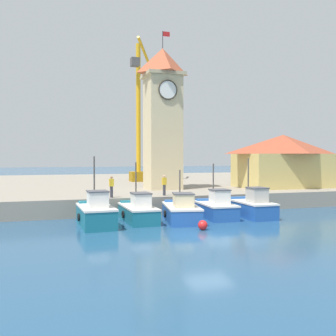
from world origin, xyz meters
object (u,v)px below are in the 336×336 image
object	(u,v)px
fishing_boat_left_inner	(181,211)
fishing_boat_center	(252,207)
fishing_boat_left_outer	(138,211)
clock_tower	(163,115)
port_crane_near	(139,128)
dock_worker_near_tower	(164,185)
dock_worker_along_quay	(111,186)
fishing_boat_mid_left	(216,208)
mooring_buoy	(203,225)
fishing_boat_far_left	(96,214)
warehouse_right	(283,160)

from	to	relation	value
fishing_boat_left_inner	fishing_boat_center	distance (m)	5.59
fishing_boat_left_outer	clock_tower	bearing A→B (deg)	64.17
port_crane_near	dock_worker_near_tower	size ratio (longest dim) A/B	11.04
fishing_boat_left_outer	dock_worker_along_quay	xyz separation A→B (m)	(-1.30, 3.19, 1.51)
fishing_boat_mid_left	mooring_buoy	world-z (taller)	fishing_boat_mid_left
fishing_boat_far_left	mooring_buoy	bearing A→B (deg)	-28.12
fishing_boat_left_outer	port_crane_near	xyz separation A→B (m)	(5.10, 21.39, 7.25)
fishing_boat_center	port_crane_near	bearing A→B (deg)	98.62
fishing_boat_left_inner	fishing_boat_mid_left	size ratio (longest dim) A/B	1.21
fishing_boat_far_left	fishing_boat_left_outer	xyz separation A→B (m)	(2.99, 0.97, -0.11)
fishing_boat_left_outer	fishing_boat_center	size ratio (longest dim) A/B	1.10
fishing_boat_left_inner	dock_worker_along_quay	distance (m)	5.95
clock_tower	dock_worker_along_quay	size ratio (longest dim) A/B	9.18
clock_tower	port_crane_near	size ratio (longest dim) A/B	0.83
fishing_boat_left_inner	fishing_boat_far_left	bearing A→B (deg)	-178.36
warehouse_right	dock_worker_along_quay	size ratio (longest dim) A/B	5.69
fishing_boat_mid_left	dock_worker_near_tower	distance (m)	4.92
dock_worker_along_quay	fishing_boat_left_outer	bearing A→B (deg)	-67.81
mooring_buoy	dock_worker_along_quay	size ratio (longest dim) A/B	0.36
fishing_boat_left_inner	fishing_boat_center	bearing A→B (deg)	2.33
warehouse_right	fishing_boat_mid_left	bearing A→B (deg)	-143.27
fishing_boat_left_outer	fishing_boat_left_inner	bearing A→B (deg)	-15.76
fishing_boat_mid_left	fishing_boat_center	xyz separation A→B (m)	(2.74, -0.33, 0.04)
clock_tower	fishing_boat_mid_left	bearing A→B (deg)	-83.86
fishing_boat_far_left	dock_worker_near_tower	bearing A→B (deg)	37.29
mooring_buoy	fishing_boat_far_left	bearing A→B (deg)	151.88
dock_worker_along_quay	fishing_boat_far_left	bearing A→B (deg)	-112.06
fishing_boat_center	fishing_boat_far_left	bearing A→B (deg)	-178.02
dock_worker_along_quay	dock_worker_near_tower	bearing A→B (deg)	4.83
warehouse_right	port_crane_near	size ratio (longest dim) A/B	0.52
fishing_boat_left_outer	warehouse_right	size ratio (longest dim) A/B	0.53
port_crane_near	dock_worker_near_tower	xyz separation A→B (m)	(-2.15, -17.84, -5.74)
clock_tower	warehouse_right	size ratio (longest dim) A/B	1.61
fishing_boat_far_left	port_crane_near	bearing A→B (deg)	70.12
mooring_buoy	dock_worker_along_quay	xyz separation A→B (m)	(-4.32, 7.37, 1.91)
fishing_boat_center	clock_tower	bearing A→B (deg)	110.49
dock_worker_near_tower	mooring_buoy	bearing A→B (deg)	-89.44
fishing_boat_left_inner	fishing_boat_mid_left	world-z (taller)	fishing_boat_mid_left
fishing_boat_center	clock_tower	world-z (taller)	clock_tower
fishing_boat_mid_left	dock_worker_near_tower	bearing A→B (deg)	125.88
warehouse_right	fishing_boat_far_left	bearing A→B (deg)	-155.50
fishing_boat_left_inner	warehouse_right	world-z (taller)	warehouse_right
fishing_boat_far_left	port_crane_near	size ratio (longest dim) A/B	0.25
mooring_buoy	dock_worker_near_tower	xyz separation A→B (m)	(-0.08, 7.73, 1.91)
port_crane_near	mooring_buoy	bearing A→B (deg)	-94.65
fishing_boat_mid_left	dock_worker_near_tower	world-z (taller)	fishing_boat_mid_left
fishing_boat_far_left	mooring_buoy	xyz separation A→B (m)	(6.01, -3.21, -0.52)
clock_tower	mooring_buoy	xyz separation A→B (m)	(-1.61, -13.76, -8.07)
port_crane_near	mooring_buoy	size ratio (longest dim) A/B	30.36
fishing_boat_left_inner	fishing_boat_center	world-z (taller)	fishing_boat_center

